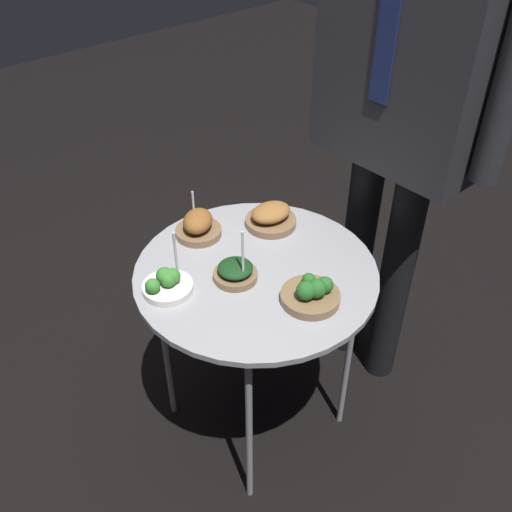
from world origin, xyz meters
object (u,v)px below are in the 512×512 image
bowl_broccoli_front_center (312,293)px  bowl_roast_front_left (271,217)px  serving_cart (256,282)px  waiter_figure (407,78)px  bowl_broccoli_back_right (167,283)px  bowl_roast_mid_right (198,226)px  bowl_spinach_back_left (235,272)px

bowl_broccoli_front_center → bowl_roast_front_left: bowl_broccoli_front_center is taller
serving_cart → waiter_figure: 0.71m
bowl_roast_front_left → waiter_figure: waiter_figure is taller
bowl_broccoli_back_right → bowl_broccoli_front_center: bowl_broccoli_back_right is taller
bowl_broccoli_front_center → bowl_roast_front_left: (-0.33, 0.16, 0.00)m
serving_cart → bowl_broccoli_front_center: bearing=7.1°
waiter_figure → serving_cart: bearing=-96.4°
bowl_broccoli_back_right → bowl_roast_mid_right: size_ratio=1.21×
serving_cart → bowl_spinach_back_left: bearing=-97.5°
bowl_roast_mid_right → serving_cart: bearing=5.0°
bowl_broccoli_front_center → bowl_roast_mid_right: 0.44m
bowl_broccoli_back_right → bowl_broccoli_front_center: 0.39m
bowl_spinach_back_left → bowl_broccoli_front_center: (0.20, 0.09, 0.00)m
bowl_spinach_back_left → bowl_roast_front_left: bearing=117.1°
bowl_roast_front_left → bowl_spinach_back_left: bearing=-62.9°
bowl_broccoli_back_right → bowl_roast_front_left: (-0.04, 0.42, 0.00)m
bowl_roast_front_left → waiter_figure: size_ratio=0.09×
bowl_spinach_back_left → bowl_roast_mid_right: (-0.23, 0.05, 0.01)m
bowl_roast_front_left → waiter_figure: (0.19, 0.33, 0.42)m
bowl_spinach_back_left → waiter_figure: size_ratio=0.10×
serving_cart → waiter_figure: size_ratio=0.39×
bowl_spinach_back_left → waiter_figure: bearing=83.5°
bowl_broccoli_back_right → bowl_roast_mid_right: (-0.15, 0.22, 0.01)m
serving_cart → bowl_roast_front_left: 0.24m
bowl_broccoli_back_right → waiter_figure: 0.87m
bowl_roast_front_left → bowl_broccoli_front_center: bearing=-25.4°
bowl_roast_front_left → waiter_figure: 0.56m
bowl_roast_mid_right → waiter_figure: bearing=60.4°
bowl_spinach_back_left → waiter_figure: waiter_figure is taller
bowl_roast_mid_right → bowl_spinach_back_left: bearing=-11.2°
bowl_roast_front_left → bowl_roast_mid_right: 0.23m
serving_cart → waiter_figure: (0.06, 0.51, 0.49)m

